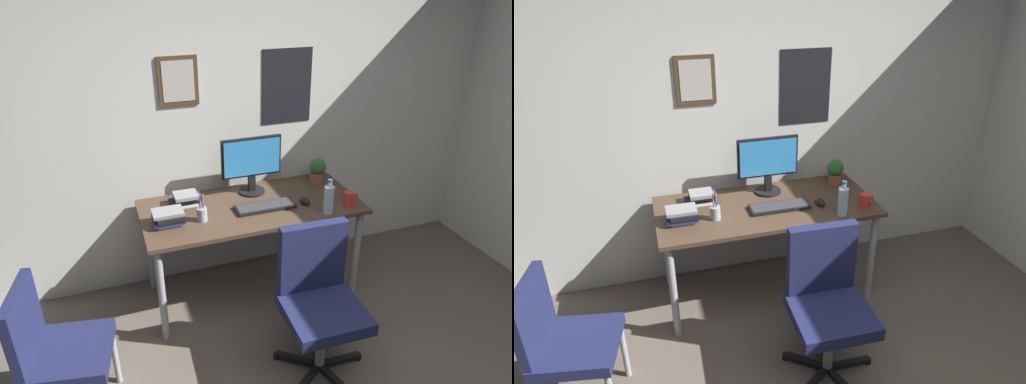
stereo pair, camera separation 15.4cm
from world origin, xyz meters
TOP-DOWN VIEW (x-y plane):
  - wall_back at (-0.00, 2.15)m, footprint 4.40×0.10m
  - desk at (-0.03, 1.71)m, footprint 1.57×0.72m
  - office_chair at (0.11, 0.89)m, footprint 0.55×0.57m
  - side_chair at (-1.37, 1.00)m, footprint 0.49×0.49m
  - monitor at (0.04, 1.91)m, footprint 0.46×0.20m
  - keyboard at (0.05, 1.63)m, footprint 0.43×0.15m
  - computer_mouse at (0.35, 1.60)m, footprint 0.06×0.11m
  - water_bottle at (0.44, 1.42)m, footprint 0.07×0.07m
  - coffee_mug_near at (0.64, 1.48)m, footprint 0.11×0.07m
  - potted_plant at (0.60, 1.92)m, footprint 0.13×0.13m
  - pen_cup at (-0.42, 1.60)m, footprint 0.07×0.07m
  - book_stack_left at (-0.47, 1.87)m, footprint 0.23×0.15m
  - book_stack_right at (-0.63, 1.63)m, footprint 0.20×0.17m

SIDE VIEW (x-z plane):
  - side_chair at x=-1.37m, z-range 0.06..0.94m
  - office_chair at x=0.11m, z-range 0.05..1.00m
  - desk at x=-0.03m, z-range 0.30..1.05m
  - keyboard at x=0.05m, z-range 0.76..0.78m
  - computer_mouse at x=0.35m, z-range 0.76..0.79m
  - book_stack_left at x=-0.47m, z-range 0.76..0.85m
  - coffee_mug_near at x=0.64m, z-range 0.76..0.85m
  - book_stack_right at x=-0.63m, z-range 0.76..0.86m
  - pen_cup at x=-0.42m, z-range 0.71..0.91m
  - potted_plant at x=0.60m, z-range 0.76..0.96m
  - water_bottle at x=0.44m, z-range 0.74..0.99m
  - monitor at x=0.04m, z-range 0.78..1.21m
  - wall_back at x=0.00m, z-range 0.00..2.60m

